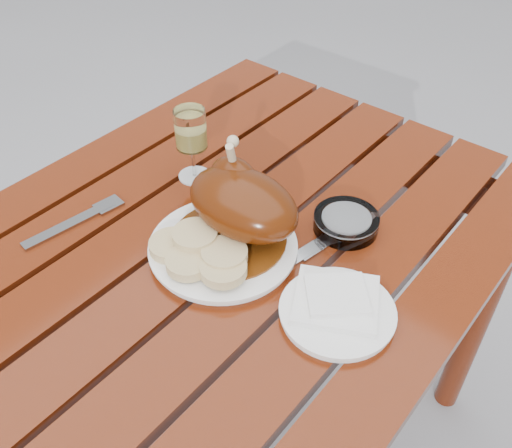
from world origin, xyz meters
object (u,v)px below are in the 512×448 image
(table, at_px, (209,386))
(ashtray, at_px, (346,222))
(side_plate, at_px, (337,312))
(wine_glass, at_px, (192,145))
(dinner_plate, at_px, (223,248))

(table, bearing_deg, ashtray, 54.83)
(side_plate, relative_size, ashtray, 1.54)
(wine_glass, height_order, side_plate, wine_glass)
(dinner_plate, xyz_separation_m, side_plate, (0.22, 0.01, -0.00))
(wine_glass, bearing_deg, table, -45.19)
(dinner_plate, relative_size, side_plate, 1.42)
(ashtray, bearing_deg, table, -125.17)
(table, distance_m, side_plate, 0.45)
(dinner_plate, distance_m, ashtray, 0.21)
(table, height_order, ashtray, ashtray)
(dinner_plate, xyz_separation_m, wine_glass, (-0.18, 0.12, 0.06))
(dinner_plate, relative_size, wine_glass, 1.70)
(side_plate, bearing_deg, table, -170.09)
(table, relative_size, dinner_plate, 4.94)
(side_plate, bearing_deg, dinner_plate, -178.58)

